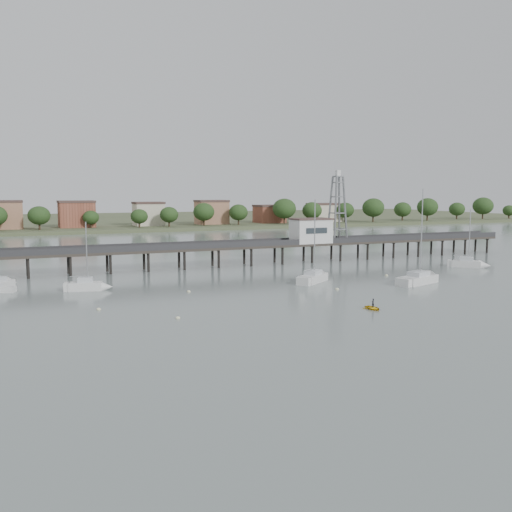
{
  "coord_description": "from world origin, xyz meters",
  "views": [
    {
      "loc": [
        -33.87,
        -46.54,
        14.94
      ],
      "look_at": [
        4.47,
        42.0,
        4.0
      ],
      "focal_mm": 40.0,
      "sensor_mm": 36.0,
      "label": 1
    }
  ],
  "objects_px": {
    "white_tender": "(2,289)",
    "sailboat_f": "(2,285)",
    "pier": "(199,249)",
    "yellow_dinghy": "(373,309)",
    "lattice_tower": "(337,209)",
    "sailboat_c": "(317,277)",
    "sailboat_b": "(91,286)",
    "sailboat_d": "(424,279)",
    "sailboat_e": "(472,264)"
  },
  "relations": [
    {
      "from": "yellow_dinghy",
      "to": "white_tender",
      "type": "bearing_deg",
      "value": 142.25
    },
    {
      "from": "sailboat_b",
      "to": "pier",
      "type": "bearing_deg",
      "value": 52.39
    },
    {
      "from": "sailboat_e",
      "to": "pier",
      "type": "bearing_deg",
      "value": -155.23
    },
    {
      "from": "sailboat_c",
      "to": "sailboat_f",
      "type": "xyz_separation_m",
      "value": [
        -48.42,
        12.57,
        0.0
      ]
    },
    {
      "from": "lattice_tower",
      "to": "sailboat_d",
      "type": "bearing_deg",
      "value": -95.17
    },
    {
      "from": "lattice_tower",
      "to": "yellow_dinghy",
      "type": "distance_m",
      "value": 53.59
    },
    {
      "from": "lattice_tower",
      "to": "sailboat_b",
      "type": "height_order",
      "value": "lattice_tower"
    },
    {
      "from": "sailboat_f",
      "to": "yellow_dinghy",
      "type": "distance_m",
      "value": 56.3
    },
    {
      "from": "sailboat_d",
      "to": "white_tender",
      "type": "distance_m",
      "value": 66.33
    },
    {
      "from": "lattice_tower",
      "to": "sailboat_c",
      "type": "relative_size",
      "value": 1.07
    },
    {
      "from": "pier",
      "to": "sailboat_f",
      "type": "xyz_separation_m",
      "value": [
        -35.41,
        -11.33,
        -3.15
      ]
    },
    {
      "from": "yellow_dinghy",
      "to": "sailboat_f",
      "type": "bearing_deg",
      "value": 139.61
    },
    {
      "from": "lattice_tower",
      "to": "sailboat_c",
      "type": "height_order",
      "value": "lattice_tower"
    },
    {
      "from": "white_tender",
      "to": "sailboat_f",
      "type": "bearing_deg",
      "value": 115.06
    },
    {
      "from": "pier",
      "to": "sailboat_c",
      "type": "distance_m",
      "value": 27.4
    },
    {
      "from": "pier",
      "to": "sailboat_d",
      "type": "bearing_deg",
      "value": -48.51
    },
    {
      "from": "pier",
      "to": "sailboat_b",
      "type": "height_order",
      "value": "sailboat_b"
    },
    {
      "from": "sailboat_d",
      "to": "sailboat_f",
      "type": "xyz_separation_m",
      "value": [
        -63.98,
        20.98,
        0.01
      ]
    },
    {
      "from": "lattice_tower",
      "to": "yellow_dinghy",
      "type": "xyz_separation_m",
      "value": [
        -23.32,
        -46.96,
        -11.1
      ]
    },
    {
      "from": "pier",
      "to": "lattice_tower",
      "type": "distance_m",
      "value": 32.34
    },
    {
      "from": "sailboat_b",
      "to": "sailboat_f",
      "type": "xyz_separation_m",
      "value": [
        -12.51,
        6.95,
        -0.01
      ]
    },
    {
      "from": "lattice_tower",
      "to": "sailboat_e",
      "type": "bearing_deg",
      "value": -48.69
    },
    {
      "from": "pier",
      "to": "sailboat_c",
      "type": "height_order",
      "value": "sailboat_c"
    },
    {
      "from": "sailboat_e",
      "to": "white_tender",
      "type": "bearing_deg",
      "value": -136.71
    },
    {
      "from": "lattice_tower",
      "to": "sailboat_c",
      "type": "xyz_separation_m",
      "value": [
        -18.48,
        -23.9,
        -10.46
      ]
    },
    {
      "from": "sailboat_b",
      "to": "sailboat_e",
      "type": "xyz_separation_m",
      "value": [
        72.78,
        -2.64,
        -0.01
      ]
    },
    {
      "from": "pier",
      "to": "sailboat_c",
      "type": "bearing_deg",
      "value": -61.42
    },
    {
      "from": "sailboat_c",
      "to": "lattice_tower",
      "type": "bearing_deg",
      "value": 15.9
    },
    {
      "from": "sailboat_d",
      "to": "pier",
      "type": "bearing_deg",
      "value": 112.65
    },
    {
      "from": "sailboat_f",
      "to": "white_tender",
      "type": "height_order",
      "value": "sailboat_f"
    },
    {
      "from": "pier",
      "to": "lattice_tower",
      "type": "height_order",
      "value": "lattice_tower"
    },
    {
      "from": "sailboat_d",
      "to": "yellow_dinghy",
      "type": "distance_m",
      "value": 25.12
    },
    {
      "from": "lattice_tower",
      "to": "sailboat_d",
      "type": "distance_m",
      "value": 34.09
    },
    {
      "from": "pier",
      "to": "sailboat_d",
      "type": "xyz_separation_m",
      "value": [
        28.57,
        -32.31,
        -3.17
      ]
    },
    {
      "from": "yellow_dinghy",
      "to": "sailboat_d",
      "type": "bearing_deg",
      "value": 34.57
    },
    {
      "from": "sailboat_e",
      "to": "sailboat_f",
      "type": "bearing_deg",
      "value": -138.89
    },
    {
      "from": "sailboat_f",
      "to": "yellow_dinghy",
      "type": "relative_size",
      "value": 5.01
    },
    {
      "from": "lattice_tower",
      "to": "yellow_dinghy",
      "type": "height_order",
      "value": "lattice_tower"
    },
    {
      "from": "sailboat_e",
      "to": "white_tender",
      "type": "height_order",
      "value": "sailboat_e"
    },
    {
      "from": "sailboat_c",
      "to": "sailboat_d",
      "type": "height_order",
      "value": "sailboat_d"
    },
    {
      "from": "sailboat_f",
      "to": "sailboat_e",
      "type": "bearing_deg",
      "value": -62.71
    },
    {
      "from": "yellow_dinghy",
      "to": "sailboat_b",
      "type": "bearing_deg",
      "value": 136.17
    },
    {
      "from": "sailboat_e",
      "to": "sailboat_b",
      "type": "bearing_deg",
      "value": -134.55
    },
    {
      "from": "sailboat_c",
      "to": "sailboat_d",
      "type": "distance_m",
      "value": 17.69
    },
    {
      "from": "lattice_tower",
      "to": "yellow_dinghy",
      "type": "relative_size",
      "value": 5.76
    },
    {
      "from": "lattice_tower",
      "to": "sailboat_f",
      "type": "bearing_deg",
      "value": -170.39
    },
    {
      "from": "pier",
      "to": "lattice_tower",
      "type": "bearing_deg",
      "value": 0.0
    },
    {
      "from": "white_tender",
      "to": "sailboat_c",
      "type": "bearing_deg",
      "value": 13.26
    },
    {
      "from": "pier",
      "to": "sailboat_e",
      "type": "bearing_deg",
      "value": -22.75
    },
    {
      "from": "sailboat_b",
      "to": "sailboat_e",
      "type": "relative_size",
      "value": 0.9
    }
  ]
}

